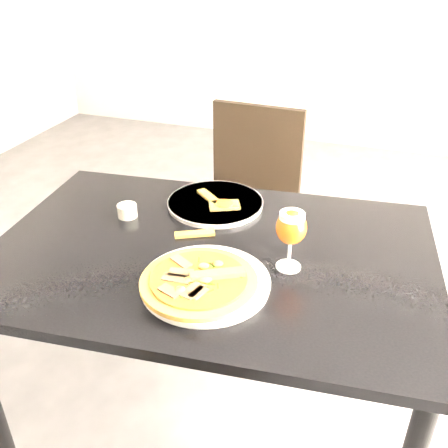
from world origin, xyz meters
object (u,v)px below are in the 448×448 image
at_px(dining_table, 211,276).
at_px(chair_far, 247,205).
at_px(pizza, 199,280).
at_px(beer_glass, 291,228).

bearing_deg(dining_table, chair_far, 93.24).
relative_size(dining_table, pizza, 4.49).
xyz_separation_m(chair_far, beer_glass, (0.33, -0.76, 0.38)).
height_order(chair_far, beer_glass, beer_glass).
relative_size(chair_far, beer_glass, 5.47).
height_order(pizza, beer_glass, beer_glass).
relative_size(pizza, beer_glass, 1.74).
bearing_deg(pizza, dining_table, 101.47).
distance_m(chair_far, beer_glass, 0.91).
height_order(dining_table, beer_glass, beer_glass).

